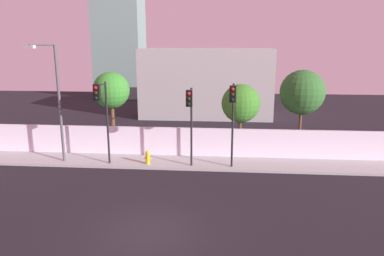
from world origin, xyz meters
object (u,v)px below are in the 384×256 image
traffic_light_left (102,107)px  traffic_light_center (190,111)px  street_lamp_curbside (55,94)px  fire_hydrant (148,157)px  roadside_tree_leftmost (111,91)px  roadside_tree_midright (302,92)px  roadside_tree_midleft (241,104)px  traffic_light_right (233,109)px

traffic_light_left → traffic_light_center: 4.97m
traffic_light_center → street_lamp_curbside: size_ratio=0.66×
traffic_light_center → fire_hydrant: bearing=166.5°
roadside_tree_leftmost → roadside_tree_midright: (12.21, 0.00, 0.02)m
traffic_light_center → fire_hydrant: 3.95m
traffic_light_left → roadside_tree_midright: roadside_tree_midright is taller
roadside_tree_leftmost → street_lamp_curbside: bearing=-129.1°
traffic_light_left → roadside_tree_midright: 12.23m
roadside_tree_midleft → street_lamp_curbside: bearing=-164.8°
traffic_light_right → street_lamp_curbside: 10.24m
traffic_light_left → traffic_light_right: 7.30m
traffic_light_right → traffic_light_left: bearing=-179.0°
traffic_light_center → roadside_tree_leftmost: 6.48m
traffic_light_center → traffic_light_right: size_ratio=0.95×
traffic_light_left → traffic_light_center: bearing=1.1°
traffic_light_right → roadside_tree_leftmost: (-7.81, 3.38, 0.47)m
traffic_light_center → roadside_tree_midleft: traffic_light_center is taller
fire_hydrant → roadside_tree_leftmost: size_ratio=0.15×
roadside_tree_leftmost → roadside_tree_midleft: 8.45m
traffic_light_left → roadside_tree_midleft: (7.91, 3.50, -0.30)m
fire_hydrant → traffic_light_left: bearing=-163.1°
fire_hydrant → roadside_tree_midright: (9.34, 2.79, 3.57)m
traffic_light_left → traffic_light_right: bearing=1.0°
fire_hydrant → traffic_light_right: bearing=-6.8°
traffic_light_left → roadside_tree_leftmost: size_ratio=0.91×
traffic_light_center → roadside_tree_midright: 7.58m
traffic_light_right → roadside_tree_midleft: traffic_light_right is taller
roadside_tree_leftmost → roadside_tree_midright: size_ratio=0.96×
traffic_light_left → fire_hydrant: 3.98m
traffic_light_right → roadside_tree_leftmost: bearing=156.6°
traffic_light_center → roadside_tree_midright: size_ratio=0.82×
street_lamp_curbside → fire_hydrant: 6.46m
traffic_light_left → roadside_tree_midleft: traffic_light_left is taller
street_lamp_curbside → roadside_tree_midright: size_ratio=1.26×
traffic_light_right → roadside_tree_leftmost: 8.52m
traffic_light_right → fire_hydrant: 5.85m
roadside_tree_midleft → traffic_light_left: bearing=-156.1°
traffic_light_left → street_lamp_curbside: 3.02m
traffic_light_left → roadside_tree_midright: size_ratio=0.88×
traffic_light_left → fire_hydrant: (2.37, 0.72, -3.11)m
street_lamp_curbside → fire_hydrant: street_lamp_curbside is taller
roadside_tree_midleft → traffic_light_right: bearing=-100.2°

